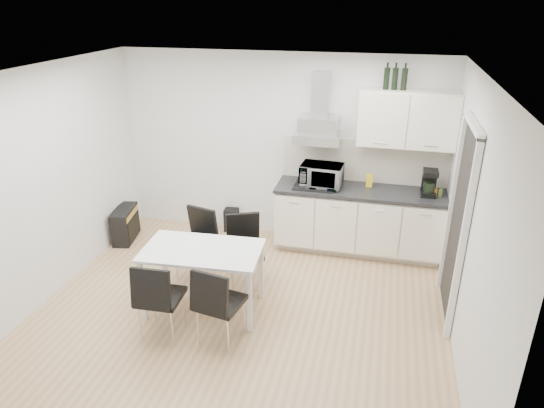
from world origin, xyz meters
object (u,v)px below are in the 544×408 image
Objects in this scene: chair_near_left at (161,298)px; chair_near_right at (220,303)px; dining_table at (202,257)px; floor_speaker at (232,220)px; chair_far_left at (195,246)px; chair_far_right at (245,253)px; guitar_amp at (125,224)px; kitchenette at (363,194)px.

chair_near_right is at bearing 2.16° from chair_near_left.
floor_speaker is at bearing 95.67° from dining_table.
chair_far_left is 2.58× the size of floor_speaker.
chair_far_left is 1.28m from chair_near_right.
chair_near_right is (0.05, -1.04, 0.00)m from chair_far_right.
chair_far_right is 1.45× the size of guitar_amp.
chair_near_right is (0.62, 0.05, 0.00)m from chair_near_left.
floor_speaker is at bearing -77.50° from chair_far_left.
floor_speaker is (0.03, 1.35, -0.27)m from chair_far_left.
chair_far_right is at bearing -71.81° from floor_speaker.
chair_far_right reaches higher than floor_speaker.
chair_far_left is 1.38m from floor_speaker.
chair_near_right is (0.36, -0.48, -0.22)m from dining_table.
dining_table is 0.68m from chair_far_right.
dining_table is at bearing -131.98° from kitchenette.
guitar_amp is at bearing 149.55° from chair_near_right.
chair_far_right is 2.58× the size of floor_speaker.
chair_far_left is 1.45× the size of guitar_amp.
chair_near_right is 1.45× the size of guitar_amp.
guitar_amp is (-1.36, 0.71, -0.20)m from chair_far_left.
dining_table is at bearing 133.82° from chair_far_left.
dining_table is 3.86× the size of floor_speaker.
guitar_amp is at bearing -171.90° from kitchenette.
kitchenette reaches higher than chair_near_left.
kitchenette reaches higher than chair_far_left.
chair_near_left is at bearing -62.84° from guitar_amp.
guitar_amp is at bearing -13.91° from chair_far_left.
chair_near_left is 1.45× the size of guitar_amp.
dining_table is 1.49× the size of chair_far_right.
floor_speaker is (-0.67, 2.42, -0.27)m from chair_near_right.
chair_far_right is 1.53m from floor_speaker.
chair_near_left is (0.08, -1.12, 0.00)m from chair_far_left.
chair_near_right reaches higher than guitar_amp.
chair_far_left is at bearing -38.76° from guitar_amp.
chair_near_right is 2.73m from guitar_amp.
chair_near_right reaches higher than floor_speaker.
dining_table is at bearing 38.98° from chair_far_right.
floor_speaker is (1.39, 0.63, -0.07)m from guitar_amp.
guitar_amp is at bearing 125.79° from chair_near_left.
guitar_amp is at bearing 139.11° from dining_table.
floor_speaker is at bearing 13.43° from guitar_amp.
chair_far_right is (-1.29, -1.21, -0.39)m from kitchenette.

